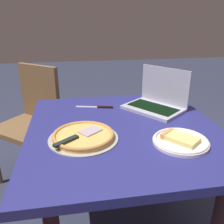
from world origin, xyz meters
TOP-DOWN VIEW (x-y plane):
  - dining_table at (0.00, 0.00)m, footprint 1.02×0.97m
  - laptop at (0.23, -0.25)m, footprint 0.40×0.38m
  - pizza_plate at (-0.21, -0.21)m, footprint 0.25×0.25m
  - pizza_tray at (-0.10, 0.21)m, footprint 0.32×0.32m
  - table_knife at (0.30, 0.10)m, footprint 0.08×0.23m
  - chair_near at (0.68, 0.57)m, footprint 0.55×0.55m

SIDE VIEW (x-z plane):
  - chair_near at x=0.68m, z-range 0.07..0.96m
  - dining_table at x=0.00m, z-range 0.26..0.96m
  - table_knife at x=0.30m, z-range 0.70..0.71m
  - pizza_plate at x=-0.21m, z-range 0.70..0.74m
  - pizza_tray at x=-0.10m, z-range 0.70..0.74m
  - laptop at x=0.23m, z-range 0.63..0.88m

